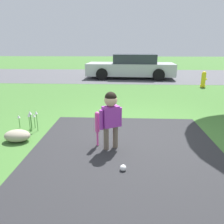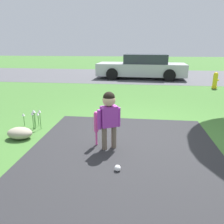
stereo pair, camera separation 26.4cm
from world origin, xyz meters
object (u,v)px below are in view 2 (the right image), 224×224
object	(u,v)px
child	(109,113)
sports_ball	(118,168)
baseball_bat	(96,124)
parked_car	(142,67)
fire_hydrant	(215,81)

from	to	relation	value
child	sports_ball	xyz separation A→B (m)	(0.21, -0.68, -0.59)
child	sports_ball	distance (m)	0.92
baseball_bat	parked_car	distance (m)	8.19
child	baseball_bat	size ratio (longest dim) A/B	1.58
baseball_bat	parked_car	size ratio (longest dim) A/B	0.14
baseball_bat	parked_car	world-z (taller)	parked_car
sports_ball	parked_car	bearing A→B (deg)	87.35
sports_ball	parked_car	world-z (taller)	parked_car
child	baseball_bat	world-z (taller)	child
fire_hydrant	baseball_bat	bearing A→B (deg)	-123.35
parked_car	sports_ball	bearing A→B (deg)	90.01
fire_hydrant	parked_car	bearing A→B (deg)	139.08
child	baseball_bat	distance (m)	0.35
sports_ball	fire_hydrant	distance (m)	7.22
fire_hydrant	parked_car	distance (m)	3.80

